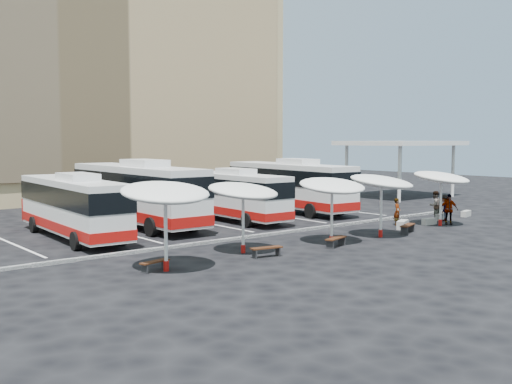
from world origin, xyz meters
TOP-DOWN VIEW (x-y plane):
  - ground at (0.00, 0.00)m, footprint 120.00×120.00m
  - sandstone_building at (0.00, 31.87)m, footprint 42.00×18.25m
  - service_canopy at (24.00, 10.00)m, footprint 10.00×8.00m
  - curb_divider at (0.00, 0.50)m, footprint 34.00×0.25m
  - bay_lines at (0.00, 8.00)m, footprint 24.15×12.00m
  - bus_0 at (-8.87, 6.56)m, footprint 3.06×11.32m
  - bus_1 at (-3.93, 8.62)m, footprint 3.17×13.04m
  - bus_2 at (2.03, 7.21)m, footprint 2.76×10.95m
  - bus_3 at (8.44, 8.26)m, footprint 3.62×12.58m
  - sunshade_0 at (-9.19, -3.72)m, footprint 4.03×4.07m
  - sunshade_1 at (-4.39, -2.64)m, footprint 3.85×3.88m
  - sunshade_2 at (0.66, -3.53)m, footprint 3.97×4.00m
  - sunshade_3 at (4.28, -3.76)m, footprint 4.41×4.44m
  - sunshade_4 at (10.59, -3.30)m, footprint 3.96×3.99m
  - wood_bench_0 at (-9.56, -3.45)m, footprint 1.42×0.68m
  - wood_bench_1 at (-4.19, -4.11)m, footprint 1.56×0.69m
  - wood_bench_2 at (0.14, -4.33)m, footprint 1.63×0.84m
  - wood_bench_3 at (6.58, -3.84)m, footprint 1.65×0.94m
  - conc_bench_0 at (7.77, -2.59)m, footprint 1.38×0.95m
  - conc_bench_1 at (10.46, -2.60)m, footprint 1.09×0.43m
  - conc_bench_2 at (12.91, -1.78)m, footprint 1.22×0.71m
  - conc_bench_3 at (15.84, -1.86)m, footprint 1.13×0.58m
  - passenger_0 at (8.68, -1.48)m, footprint 0.73×0.64m
  - passenger_1 at (12.68, -1.51)m, footprint 1.06×0.90m
  - passenger_2 at (11.42, -3.33)m, footprint 1.13×1.12m
  - passenger_3 at (12.75, -2.12)m, footprint 1.28×1.09m

SIDE VIEW (x-z plane):
  - ground at x=0.00m, z-range 0.00..0.00m
  - bay_lines at x=0.00m, z-range 0.00..0.01m
  - curb_divider at x=0.00m, z-range 0.00..0.15m
  - conc_bench_1 at x=10.46m, z-range 0.00..0.40m
  - conc_bench_3 at x=15.84m, z-range 0.00..0.40m
  - conc_bench_2 at x=12.91m, z-range 0.00..0.43m
  - conc_bench_0 at x=7.77m, z-range 0.00..0.49m
  - wood_bench_0 at x=-9.56m, z-range 0.11..0.53m
  - wood_bench_1 at x=-4.19m, z-range 0.12..0.59m
  - wood_bench_2 at x=0.14m, z-range 0.13..0.61m
  - wood_bench_3 at x=6.58m, z-range 0.13..0.62m
  - passenger_0 at x=8.68m, z-range 0.00..1.69m
  - passenger_3 at x=12.75m, z-range 0.00..1.72m
  - passenger_2 at x=11.42m, z-range 0.00..1.92m
  - passenger_1 at x=12.68m, z-range 0.00..1.92m
  - bus_2 at x=2.03m, z-range 0.04..3.49m
  - bus_0 at x=-8.87m, z-range 0.04..3.60m
  - bus_3 at x=8.44m, z-range 0.04..3.98m
  - bus_1 at x=-3.93m, z-range 0.04..4.17m
  - sunshade_1 at x=-4.39m, z-range 1.20..4.64m
  - sunshade_2 at x=0.66m, z-range 1.22..4.71m
  - sunshade_4 at x=10.59m, z-range 1.22..4.73m
  - sunshade_3 at x=4.28m, z-range 1.24..4.80m
  - sunshade_0 at x=-9.19m, z-range 1.31..5.06m
  - service_canopy at x=24.00m, z-range 2.27..7.47m
  - sandstone_building at x=0.00m, z-range -2.17..27.43m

